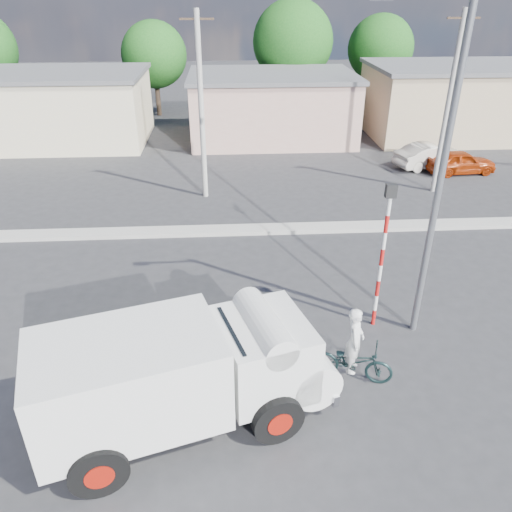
{
  "coord_description": "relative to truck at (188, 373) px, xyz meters",
  "views": [
    {
      "loc": [
        -0.98,
        -10.23,
        8.8
      ],
      "look_at": [
        -0.13,
        3.51,
        1.3
      ],
      "focal_mm": 35.0,
      "sensor_mm": 36.0,
      "label": 1
    }
  ],
  "objects": [
    {
      "name": "bicycle",
      "position": [
        3.96,
        1.2,
        -0.93
      ],
      "size": [
        2.14,
        1.31,
        1.06
      ],
      "primitive_type": "imported",
      "rotation": [
        0.0,
        0.0,
        1.25
      ],
      "color": "#162929",
      "rests_on": "ground"
    },
    {
      "name": "utility_poles",
      "position": [
        5.19,
        13.93,
        2.61
      ],
      "size": [
        35.4,
        0.24,
        8.0
      ],
      "color": "#99968E",
      "rests_on": "ground"
    },
    {
      "name": "traffic_pole",
      "position": [
        5.14,
        3.43,
        1.14
      ],
      "size": [
        0.28,
        0.18,
        4.36
      ],
      "color": "red",
      "rests_on": "ground"
    },
    {
      "name": "cyclist",
      "position": [
        3.96,
        1.2,
        -0.56
      ],
      "size": [
        0.62,
        0.76,
        1.79
      ],
      "primitive_type": "imported",
      "rotation": [
        0.0,
        0.0,
        1.25
      ],
      "color": "silver",
      "rests_on": "ground"
    },
    {
      "name": "truck",
      "position": [
        0.0,
        0.0,
        0.0
      ],
      "size": [
        6.76,
        4.04,
        2.63
      ],
      "rotation": [
        0.0,
        0.0,
        0.29
      ],
      "color": "black",
      "rests_on": "ground"
    },
    {
      "name": "building_row",
      "position": [
        3.04,
        23.93,
        0.67
      ],
      "size": [
        37.8,
        7.3,
        4.44
      ],
      "color": "beige",
      "rests_on": "ground"
    },
    {
      "name": "car_cream",
      "position": [
        12.06,
        17.43,
        -0.81
      ],
      "size": [
        4.19,
        2.4,
        1.31
      ],
      "primitive_type": "imported",
      "rotation": [
        0.0,
        0.0,
        1.84
      ],
      "color": "beige",
      "rests_on": "ground"
    },
    {
      "name": "tree_row",
      "position": [
        -0.32,
        30.55,
        3.37
      ],
      "size": [
        34.13,
        7.32,
        8.1
      ],
      "color": "#38281E",
      "rests_on": "ground"
    },
    {
      "name": "median",
      "position": [
        1.94,
        9.93,
        -1.38
      ],
      "size": [
        40.0,
        0.8,
        0.16
      ],
      "primitive_type": "cube",
      "color": "#99968E",
      "rests_on": "ground"
    },
    {
      "name": "car_red",
      "position": [
        13.3,
        16.39,
        -0.85
      ],
      "size": [
        3.68,
        1.73,
        1.22
      ],
      "primitive_type": "imported",
      "rotation": [
        0.0,
        0.0,
        1.65
      ],
      "color": "#932A07",
      "rests_on": "ground"
    },
    {
      "name": "streetlight",
      "position": [
        6.08,
        3.13,
        3.5
      ],
      "size": [
        2.34,
        0.22,
        9.0
      ],
      "color": "slate",
      "rests_on": "ground"
    },
    {
      "name": "ground_plane",
      "position": [
        1.94,
        1.93,
        -1.46
      ],
      "size": [
        120.0,
        120.0,
        0.0
      ],
      "primitive_type": "plane",
      "color": "#2B2B2E",
      "rests_on": "ground"
    }
  ]
}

